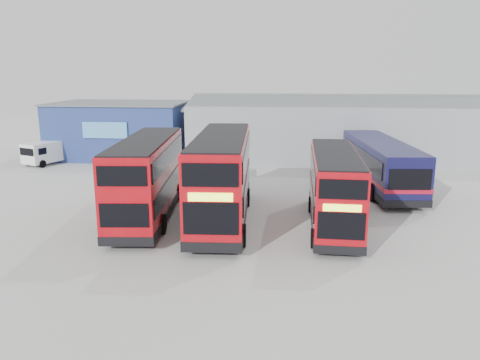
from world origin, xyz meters
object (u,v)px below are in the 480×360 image
office_block (121,129)px  single_decker_blue (380,165)px  maintenance_shed (353,129)px  double_decker_right (334,190)px  double_decker_left (147,179)px  panel_van (49,151)px  double_decker_centre (222,179)px

office_block → single_decker_blue: size_ratio=0.99×
maintenance_shed → double_decker_right: bearing=-100.2°
double_decker_left → maintenance_shed: bearing=-129.3°
office_block → double_decker_left: bearing=-66.6°
office_block → double_decker_right: bearing=-46.4°
double_decker_left → single_decker_blue: double_decker_left is taller
single_decker_blue → panel_van: single_decker_blue is taller
office_block → double_decker_left: 20.29m
office_block → double_decker_right: (18.18, -19.10, -0.59)m
double_decker_centre → double_decker_right: (5.97, -0.41, -0.37)m
maintenance_shed → single_decker_blue: (0.18, -12.43, -0.96)m
maintenance_shed → double_decker_left: 24.90m
office_block → double_decker_right: 26.38m
double_decker_centre → panel_van: size_ratio=2.34×
single_decker_blue → panel_van: bearing=-17.4°
double_decker_centre → maintenance_shed: bearing=61.7°
maintenance_shed → office_block: bearing=-174.8°
office_block → maintenance_shed: (22.00, 2.01, 0.02)m
office_block → maintenance_shed: maintenance_shed is taller
double_decker_right → panel_van: (-23.31, 14.73, -0.88)m
double_decker_left → panel_van: size_ratio=2.21×
maintenance_shed → double_decker_centre: 22.89m
double_decker_centre → double_decker_right: size_ratio=1.19×
single_decker_blue → office_block: bearing=-30.0°
office_block → double_decker_right: size_ratio=1.29×
double_decker_right → panel_van: size_ratio=1.96×
double_decker_centre → single_decker_blue: 12.97m
panel_van → double_decker_centre: bearing=-17.9°
double_decker_left → double_decker_centre: (4.16, -0.07, 0.14)m
double_decker_right → panel_van: double_decker_right is taller
maintenance_shed → double_decker_left: maintenance_shed is taller
double_decker_left → double_decker_centre: double_decker_centre is taller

